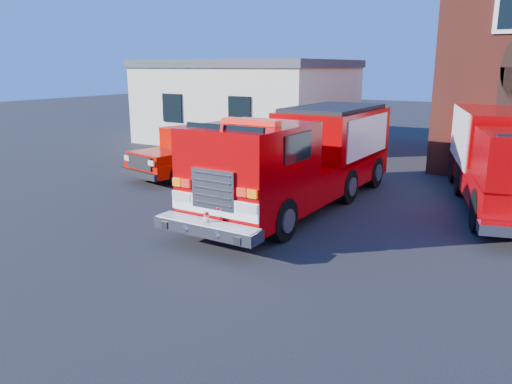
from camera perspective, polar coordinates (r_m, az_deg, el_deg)
The scene contains 5 objects.
ground at distance 12.55m, azimuth 2.83°, elevation -4.60°, with size 100.00×100.00×0.00m, color black.
side_building at distance 27.70m, azimuth -0.85°, elevation 10.41°, with size 10.20×8.20×4.35m.
fire_engine at distance 14.67m, azimuth 5.28°, elevation 4.00°, with size 2.73×9.18×2.81m.
pickup_truck at distance 19.15m, azimuth -6.48°, elevation 4.57°, with size 3.11×5.88×1.83m.
secondary_truck at distance 16.37m, azimuth 26.93°, elevation 3.67°, with size 4.71×8.77×2.72m.
Camera 1 is at (5.58, -10.49, 4.05)m, focal length 35.00 mm.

